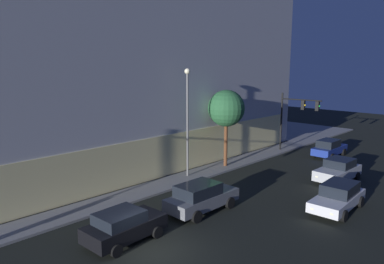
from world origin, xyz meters
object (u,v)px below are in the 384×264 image
(car_blue, at_px, (329,148))
(car_grey, at_px, (201,197))
(car_silver, at_px, (338,170))
(modern_building, at_px, (101,42))
(traffic_light_far_corner, at_px, (296,112))
(street_lamp_sidewalk, at_px, (187,110))
(car_black, at_px, (124,226))
(sidewalk_tree, at_px, (226,109))
(car_white, at_px, (338,196))

(car_blue, bearing_deg, car_grey, -179.42)
(car_silver, bearing_deg, modern_building, 106.34)
(traffic_light_far_corner, bearing_deg, street_lamp_sidewalk, 171.25)
(car_silver, xyz_separation_m, car_blue, (6.83, 3.71, 0.01))
(car_grey, distance_m, car_silver, 12.13)
(street_lamp_sidewalk, height_order, car_black, street_lamp_sidewalk)
(car_blue, bearing_deg, street_lamp_sidewalk, 160.09)
(sidewalk_tree, bearing_deg, car_silver, -70.45)
(traffic_light_far_corner, height_order, car_blue, traffic_light_far_corner)
(car_black, bearing_deg, car_silver, -12.22)
(street_lamp_sidewalk, relative_size, sidewalk_tree, 1.27)
(modern_building, height_order, car_black, modern_building)
(modern_building, xyz_separation_m, car_black, (-10.68, -18.22, -10.10))
(car_grey, xyz_separation_m, car_white, (6.03, -5.84, -0.07))
(car_black, bearing_deg, traffic_light_far_corner, 7.73)
(car_black, xyz_separation_m, car_blue, (23.94, 0.00, 0.02))
(modern_building, relative_size, traffic_light_far_corner, 5.68)
(car_blue, bearing_deg, traffic_light_far_corner, 107.80)
(car_black, height_order, car_white, car_white)
(traffic_light_far_corner, relative_size, car_grey, 1.21)
(street_lamp_sidewalk, bearing_deg, traffic_light_far_corner, -8.75)
(car_grey, bearing_deg, car_blue, 0.58)
(car_black, bearing_deg, car_white, -27.56)
(street_lamp_sidewalk, relative_size, car_grey, 1.73)
(modern_building, bearing_deg, car_blue, -53.96)
(traffic_light_far_corner, distance_m, sidewalk_tree, 9.08)
(street_lamp_sidewalk, height_order, car_silver, street_lamp_sidewalk)
(street_lamp_sidewalk, bearing_deg, car_grey, -128.41)
(traffic_light_far_corner, bearing_deg, car_black, -172.27)
(modern_building, distance_m, car_black, 23.41)
(traffic_light_far_corner, distance_m, car_silver, 9.57)
(car_white, bearing_deg, car_silver, 22.57)
(car_black, distance_m, car_grey, 5.51)
(traffic_light_far_corner, relative_size, car_silver, 1.33)
(street_lamp_sidewalk, relative_size, car_blue, 1.91)
(car_black, relative_size, car_grey, 0.87)
(car_grey, distance_m, car_blue, 18.43)
(traffic_light_far_corner, bearing_deg, sidewalk_tree, 168.98)
(street_lamp_sidewalk, xyz_separation_m, car_silver, (7.38, -8.85, -4.51))
(traffic_light_far_corner, xyz_separation_m, car_grey, (-17.43, -3.30, -3.26))
(modern_building, relative_size, car_black, 7.90)
(car_grey, bearing_deg, modern_building, 74.29)
(modern_building, distance_m, sidewalk_tree, 14.98)
(car_white, distance_m, car_silver, 6.04)
(car_grey, bearing_deg, car_white, -44.06)
(car_grey, bearing_deg, traffic_light_far_corner, 10.71)
(street_lamp_sidewalk, distance_m, car_silver, 12.37)
(sidewalk_tree, distance_m, car_black, 15.49)
(sidewalk_tree, xyz_separation_m, car_white, (-2.54, -10.86, -4.27))
(street_lamp_sidewalk, xyz_separation_m, car_grey, (-4.23, -5.33, -4.44))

